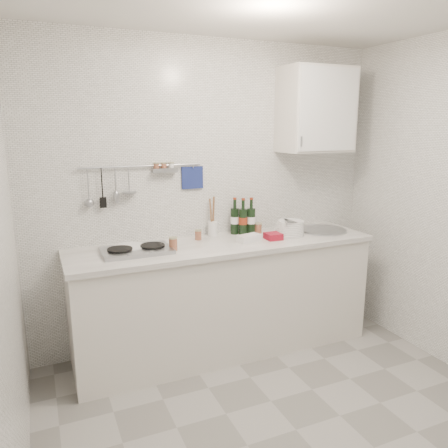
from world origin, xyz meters
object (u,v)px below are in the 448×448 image
(plate_stack_hob, at_px, (129,248))
(utensil_crock, at_px, (212,226))
(wine_bottles, at_px, (243,216))
(wall_cabinet, at_px, (316,110))
(plate_stack_sink, at_px, (289,228))

(plate_stack_hob, xyz_separation_m, utensil_crock, (0.73, 0.17, 0.06))
(wine_bottles, relative_size, utensil_crock, 0.93)
(wine_bottles, xyz_separation_m, utensil_crock, (-0.26, 0.05, -0.08))
(wall_cabinet, height_order, utensil_crock, wall_cabinet)
(plate_stack_hob, xyz_separation_m, plate_stack_sink, (1.34, -0.06, 0.04))
(utensil_crock, bearing_deg, plate_stack_sink, -20.47)
(wall_cabinet, relative_size, utensil_crock, 2.10)
(wall_cabinet, xyz_separation_m, plate_stack_hob, (-1.64, -0.06, -1.01))
(wall_cabinet, bearing_deg, plate_stack_sink, -159.32)
(plate_stack_hob, bearing_deg, utensil_crock, 13.06)
(wine_bottles, height_order, utensil_crock, utensil_crock)
(plate_stack_sink, relative_size, utensil_crock, 0.87)
(wine_bottles, bearing_deg, wall_cabinet, -5.44)
(utensil_crock, bearing_deg, plate_stack_hob, -166.94)
(plate_stack_hob, bearing_deg, wine_bottles, 6.73)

